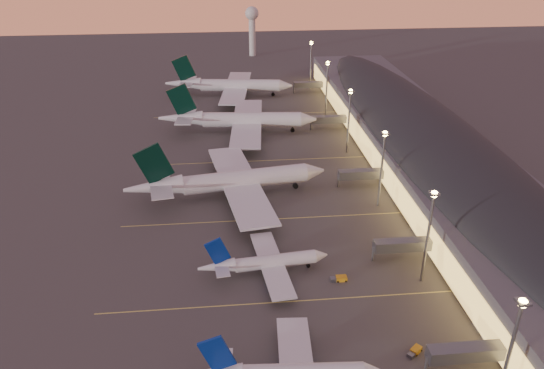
{
  "coord_description": "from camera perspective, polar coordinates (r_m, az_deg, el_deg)",
  "views": [
    {
      "loc": [
        -13.13,
        -106.47,
        82.51
      ],
      "look_at": [
        2.0,
        45.0,
        7.0
      ],
      "focal_mm": 35.0,
      "sensor_mm": 36.0,
      "label": 1
    }
  ],
  "objects": [
    {
      "name": "terminal_building",
      "position": [
        207.55,
        15.94,
        4.53
      ],
      "size": [
        56.35,
        255.0,
        17.46
      ],
      "color": "#525156",
      "rests_on": "ground"
    },
    {
      "name": "lane_markings",
      "position": [
        168.62,
        -0.51,
        -2.91
      ],
      "size": [
        90.0,
        180.36,
        0.0
      ],
      "color": "#D8C659",
      "rests_on": "ground"
    },
    {
      "name": "airliner_narrow_north",
      "position": [
        139.09,
        -0.84,
        -8.4
      ],
      "size": [
        34.45,
        30.95,
        12.3
      ],
      "rotation": [
        0.0,
        0.0,
        0.11
      ],
      "color": "silver",
      "rests_on": "ground"
    },
    {
      "name": "baggage_tug_b",
      "position": [
        122.11,
        15.11,
        -16.94
      ],
      "size": [
        3.93,
        3.65,
        1.16
      ],
      "rotation": [
        0.0,
        0.0,
        0.7
      ],
      "color": "orange",
      "rests_on": "ground"
    },
    {
      "name": "light_masts",
      "position": [
        189.83,
        9.71,
        5.99
      ],
      "size": [
        2.2,
        217.2,
        25.9
      ],
      "color": "slate",
      "rests_on": "ground"
    },
    {
      "name": "ground",
      "position": [
        135.34,
        1.07,
        -11.19
      ],
      "size": [
        700.0,
        700.0,
        0.0
      ],
      "primitive_type": "plane",
      "color": "#44413E"
    },
    {
      "name": "radar_tower",
      "position": [
        372.18,
        -2.16,
        16.99
      ],
      "size": [
        9.0,
        9.0,
        32.5
      ],
      "color": "silver",
      "rests_on": "ground"
    },
    {
      "name": "airliner_wide_far",
      "position": [
        284.09,
        -4.64,
        10.57
      ],
      "size": [
        66.91,
        61.43,
        21.41
      ],
      "rotation": [
        0.0,
        0.0,
        -0.13
      ],
      "color": "silver",
      "rests_on": "ground"
    },
    {
      "name": "baggage_tug_c",
      "position": [
        138.92,
        7.25,
        -10.01
      ],
      "size": [
        4.23,
        1.94,
        1.25
      ],
      "rotation": [
        0.0,
        0.0,
        -0.01
      ],
      "color": "orange",
      "rests_on": "ground"
    },
    {
      "name": "airliner_wide_near",
      "position": [
        175.97,
        -4.71,
        0.35
      ],
      "size": [
        67.24,
        61.92,
        21.55
      ],
      "rotation": [
        0.0,
        0.0,
        0.16
      ],
      "color": "silver",
      "rests_on": "ground"
    },
    {
      "name": "airliner_wide_mid",
      "position": [
        231.61,
        -3.66,
        6.95
      ],
      "size": [
        68.54,
        62.68,
        21.92
      ],
      "rotation": [
        0.0,
        0.0,
        -0.09
      ],
      "color": "silver",
      "rests_on": "ground"
    }
  ]
}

